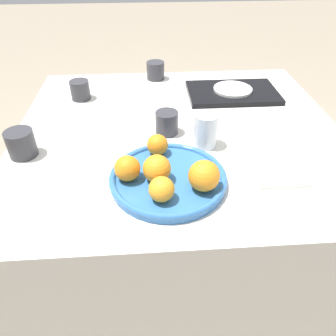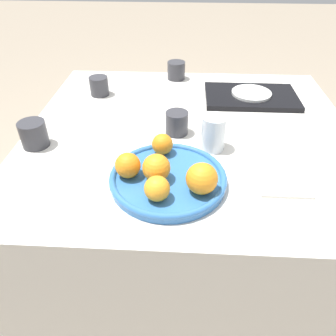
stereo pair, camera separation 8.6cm
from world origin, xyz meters
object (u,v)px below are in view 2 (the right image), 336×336
object	(u,v)px
water_glass	(213,133)
serving_tray	(251,97)
orange_0	(156,168)
side_plate	(251,93)
orange_2	(202,178)
cup_2	(99,86)
orange_3	(162,144)
napkin	(282,180)
cup_3	(176,70)
orange_1	(157,189)
orange_4	(128,165)
cup_1	(177,123)
fruit_platter	(168,178)
cup_0	(34,134)

from	to	relation	value
water_glass	serving_tray	world-z (taller)	water_glass
orange_0	side_plate	bearing A→B (deg)	59.00
orange_0	water_glass	size ratio (longest dim) A/B	0.68
orange_2	cup_2	world-z (taller)	orange_2
orange_3	napkin	xyz separation A→B (m)	(0.33, -0.09, -0.05)
orange_3	cup_3	world-z (taller)	orange_3
serving_tray	orange_1	bearing A→B (deg)	-117.26
orange_0	cup_3	xyz separation A→B (m)	(0.03, 0.74, -0.02)
orange_4	napkin	bearing A→B (deg)	3.43
orange_1	cup_1	world-z (taller)	orange_1
orange_0	orange_3	xyz separation A→B (m)	(0.01, 0.12, -0.01)
fruit_platter	cup_0	distance (m)	0.46
fruit_platter	cup_3	world-z (taller)	cup_3
water_glass	cup_2	bearing A→B (deg)	139.75
cup_2	serving_tray	bearing A→B (deg)	-0.67
side_plate	cup_1	size ratio (longest dim) A/B	2.04
orange_4	water_glass	xyz separation A→B (m)	(0.24, 0.18, -0.00)
serving_tray	cup_1	distance (m)	0.40
orange_0	orange_3	distance (m)	0.12
orange_2	side_plate	distance (m)	0.63
serving_tray	cup_0	bearing A→B (deg)	-152.59
napkin	orange_3	bearing A→B (deg)	165.37
fruit_platter	cup_3	size ratio (longest dim) A/B	4.07
orange_3	side_plate	size ratio (longest dim) A/B	0.40
serving_tray	cup_1	xyz separation A→B (m)	(-0.29, -0.28, 0.03)
orange_3	water_glass	bearing A→B (deg)	23.39
cup_0	cup_1	size ratio (longest dim) A/B	1.10
serving_tray	cup_1	size ratio (longest dim) A/B	4.74
orange_3	cup_3	bearing A→B (deg)	88.26
orange_2	side_plate	size ratio (longest dim) A/B	0.52
orange_0	orange_1	size ratio (longest dim) A/B	1.16
cup_0	orange_4	bearing A→B (deg)	-26.94
orange_0	orange_4	size ratio (longest dim) A/B	1.08
orange_3	napkin	world-z (taller)	orange_3
napkin	side_plate	bearing A→B (deg)	91.12
cup_1	napkin	distance (m)	0.38
serving_tray	cup_3	size ratio (longest dim) A/B	4.61
orange_0	side_plate	distance (m)	0.64
cup_2	orange_4	bearing A→B (deg)	-69.75
fruit_platter	serving_tray	world-z (taller)	fruit_platter
orange_0	cup_2	world-z (taller)	orange_0
cup_3	cup_0	bearing A→B (deg)	-126.60
napkin	orange_2	bearing A→B (deg)	-161.04
orange_0	orange_2	distance (m)	0.12
orange_1	cup_3	world-z (taller)	orange_1
serving_tray	cup_3	xyz separation A→B (m)	(-0.31, 0.19, 0.03)
side_plate	cup_2	size ratio (longest dim) A/B	2.06
fruit_platter	cup_3	distance (m)	0.73
serving_tray	side_plate	xyz separation A→B (m)	(0.00, 0.00, 0.02)
side_plate	cup_3	xyz separation A→B (m)	(-0.31, 0.19, 0.01)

